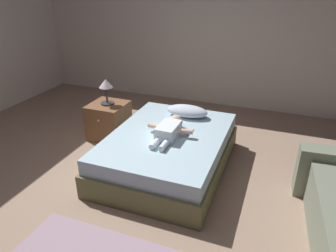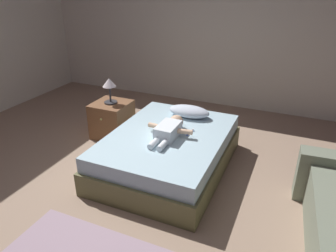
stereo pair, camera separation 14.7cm
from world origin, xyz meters
name	(u,v)px [view 1 (the left image)]	position (x,y,z in m)	size (l,w,h in m)	color
ground_plane	(118,199)	(0.00, 0.00, 0.00)	(8.00, 8.00, 0.00)	gray
wall_behind_bed	(203,24)	(0.00, 3.00, 1.32)	(8.00, 0.12, 2.64)	beige
bed	(168,151)	(0.26, 0.73, 0.21)	(1.27, 1.74, 0.43)	brown
pillow	(187,111)	(0.30, 1.29, 0.50)	(0.52, 0.26, 0.14)	silver
baby	(170,129)	(0.28, 0.72, 0.50)	(0.52, 0.66, 0.16)	white
toothbrush	(190,132)	(0.48, 0.86, 0.44)	(0.04, 0.16, 0.02)	blue
nightstand	(109,121)	(-0.77, 1.17, 0.24)	(0.47, 0.50, 0.49)	brown
lamp	(106,87)	(-0.77, 1.17, 0.73)	(0.18, 0.18, 0.34)	#333338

